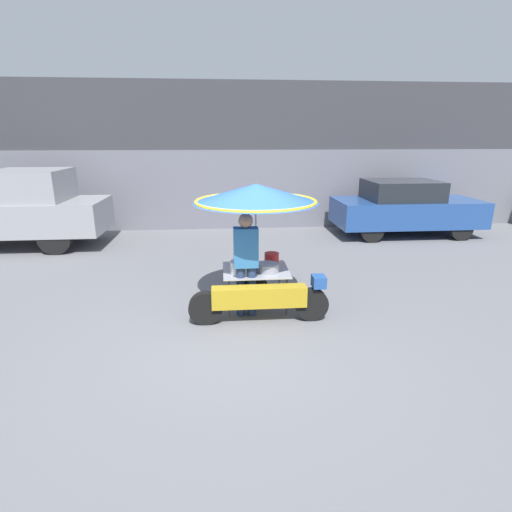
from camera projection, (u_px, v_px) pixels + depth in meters
The scene contains 6 objects.
ground_plane at pixel (238, 335), 5.86m from camera, with size 36.00×36.00×0.00m, color slate.
shopfront_building at pixel (227, 156), 12.96m from camera, with size 28.00×2.06×4.36m.
vendor_motorcycle_cart at pixel (256, 212), 6.33m from camera, with size 2.18×2.00×2.08m.
vendor_person at pixel (246, 259), 6.24m from camera, with size 0.38×0.22×1.68m.
parked_car at pixel (405, 208), 11.58m from camera, with size 4.12×1.80×1.59m.
pickup_truck at pixel (7, 210), 10.23m from camera, with size 5.14×1.82×2.00m.
Camera 1 is at (-0.19, -5.28, 2.80)m, focal length 28.00 mm.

